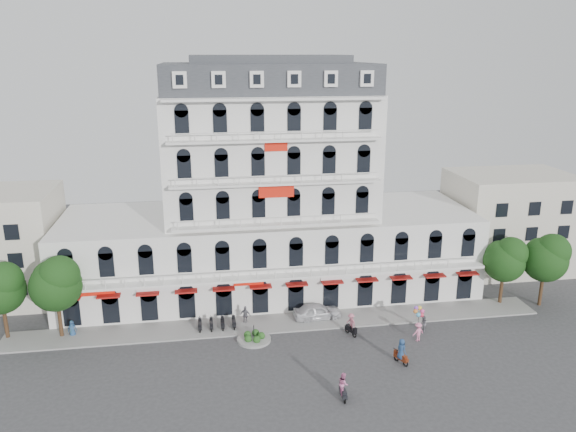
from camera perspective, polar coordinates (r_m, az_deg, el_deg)
The scene contains 19 objects.
ground at distance 49.32m, azimuth 0.83°, elevation -15.61°, with size 120.00×120.00×0.00m, color #38383A.
sidewalk at distance 57.02m, azimuth -0.72°, elevation -10.81°, with size 53.00×4.00×0.16m, color gray.
main_building at distance 61.80m, azimuth -1.94°, elevation 1.20°, with size 45.00×15.00×25.80m.
flank_building_east at distance 74.38m, azimuth 21.49°, elevation -0.50°, with size 14.00×10.00×12.00m, color beige.
traffic_island at distance 54.00m, azimuth -3.48°, elevation -12.28°, with size 3.20×3.20×1.60m.
parked_scooter_row at distance 56.44m, azimuth -7.21°, elevation -11.34°, with size 4.40×1.80×1.10m, color black, non-canonical shape.
tree_west_outer at distance 58.37m, azimuth -27.17°, elevation -6.38°, with size 4.50×4.48×7.76m.
tree_west_inner at distance 56.39m, azimuth -22.52°, elevation -6.20°, with size 4.76×4.76×8.25m.
tree_east_inner at distance 63.49m, azimuth 21.21°, elevation -4.02°, with size 4.40×4.37×7.57m.
tree_east_outer at distance 64.66m, azimuth 24.76°, elevation -3.75°, with size 4.65×4.65×8.05m.
parked_car at distance 57.72m, azimuth 3.00°, elevation -9.64°, with size 1.95×4.86×1.65m, color silver.
rider_southwest at distance 45.70m, azimuth 5.65°, elevation -16.76°, with size 0.71×1.70×2.31m.
rider_east at distance 50.89m, azimuth 11.45°, elevation -13.30°, with size 0.96×1.59×2.36m.
rider_center at distance 54.77m, azimuth 6.42°, elevation -10.81°, with size 1.06×1.61×2.26m.
pedestrian_left at distance 58.14m, azimuth -21.07°, elevation -10.64°, with size 0.78×0.50×1.59m, color navy.
pedestrian_mid at distance 56.74m, azimuth -4.34°, elevation -10.01°, with size 1.12×0.46×1.90m, color slate.
pedestrian_right at distance 54.96m, azimuth 13.09°, elevation -11.38°, with size 1.19×0.68×1.83m, color pink.
pedestrian_far at distance 58.13m, azimuth -21.07°, elevation -10.62°, with size 0.59×0.39×1.63m, color #275977.
balloon_vendor at distance 56.63m, azimuth 13.41°, elevation -10.12°, with size 1.37×1.28×2.45m.
Camera 1 is at (-7.13, -41.24, 26.09)m, focal length 35.00 mm.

